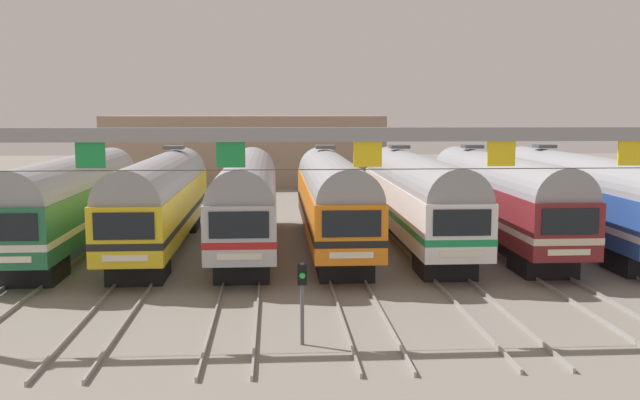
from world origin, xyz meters
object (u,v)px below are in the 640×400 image
(catenary_gantry, at_px, (368,160))
(commuter_train_blue, at_px, (579,194))
(commuter_train_white, at_px, (416,196))
(yard_signal_mast, at_px, (302,288))
(commuter_train_orange, at_px, (332,196))
(commuter_train_green, at_px, (74,198))
(commuter_train_stainless, at_px, (247,197))
(commuter_train_maroon, at_px, (498,195))
(commuter_train_yellow, at_px, (161,198))

(catenary_gantry, bearing_deg, commuter_train_blue, 46.32)
(commuter_train_white, relative_size, catenary_gantry, 0.58)
(yard_signal_mast, bearing_deg, commuter_train_orange, 81.91)
(commuter_train_green, bearing_deg, yard_signal_mast, -54.60)
(commuter_train_green, relative_size, commuter_train_white, 1.00)
(commuter_train_stainless, relative_size, commuter_train_white, 1.00)
(catenary_gantry, relative_size, yard_signal_mast, 12.41)
(commuter_train_stainless, height_order, commuter_train_white, commuter_train_white)
(commuter_train_green, height_order, commuter_train_orange, commuter_train_orange)
(commuter_train_maroon, bearing_deg, commuter_train_white, 180.00)
(commuter_train_stainless, relative_size, yard_signal_mast, 7.22)
(commuter_train_maroon, bearing_deg, commuter_train_stainless, -179.98)
(yard_signal_mast, bearing_deg, commuter_train_maroon, 54.60)
(commuter_train_stainless, bearing_deg, commuter_train_orange, 0.06)
(commuter_train_maroon, xyz_separation_m, catenary_gantry, (-8.59, -13.50, 2.77))
(commuter_train_green, relative_size, commuter_train_orange, 1.00)
(commuter_train_orange, bearing_deg, commuter_train_green, -179.98)
(commuter_train_stainless, distance_m, catenary_gantry, 14.43)
(commuter_train_yellow, height_order, commuter_train_maroon, same)
(commuter_train_stainless, distance_m, yard_signal_mast, 15.30)
(commuter_train_white, distance_m, commuter_train_maroon, 4.30)
(commuter_train_yellow, distance_m, commuter_train_orange, 8.59)
(commuter_train_green, distance_m, commuter_train_maroon, 21.49)
(commuter_train_white, distance_m, catenary_gantry, 14.43)
(catenary_gantry, bearing_deg, commuter_train_white, 72.34)
(commuter_train_maroon, distance_m, yard_signal_mast, 18.57)
(commuter_train_orange, height_order, commuter_train_maroon, same)
(commuter_train_green, bearing_deg, commuter_train_stainless, 0.00)
(commuter_train_maroon, distance_m, commuter_train_blue, 4.30)
(commuter_train_blue, distance_m, yard_signal_mast, 21.35)
(commuter_train_orange, distance_m, yard_signal_mast, 15.30)
(commuter_train_white, bearing_deg, commuter_train_blue, 0.00)
(commuter_train_maroon, bearing_deg, commuter_train_yellow, 180.00)
(commuter_train_white, distance_m, commuter_train_blue, 8.59)
(commuter_train_blue, xyz_separation_m, yard_signal_mast, (-15.04, -15.12, -0.93))
(commuter_train_green, relative_size, commuter_train_stainless, 1.00)
(commuter_train_blue, bearing_deg, commuter_train_yellow, 180.00)
(commuter_train_white, xyz_separation_m, catenary_gantry, (-4.30, -13.50, 2.77))
(commuter_train_green, xyz_separation_m, catenary_gantry, (12.89, -13.49, 2.77))
(commuter_train_stainless, distance_m, commuter_train_blue, 17.19)
(commuter_train_yellow, bearing_deg, commuter_train_green, -179.94)
(commuter_train_white, bearing_deg, commuter_train_maroon, 0.00)
(commuter_train_white, relative_size, commuter_train_blue, 1.00)
(commuter_train_maroon, bearing_deg, commuter_train_green, -179.99)
(commuter_train_maroon, relative_size, catenary_gantry, 0.58)
(commuter_train_yellow, bearing_deg, commuter_train_orange, 0.00)
(commuter_train_white, bearing_deg, commuter_train_stainless, -179.97)
(commuter_train_green, height_order, commuter_train_blue, commuter_train_blue)
(commuter_train_green, relative_size, commuter_train_blue, 1.00)
(commuter_train_stainless, bearing_deg, commuter_train_yellow, 179.94)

